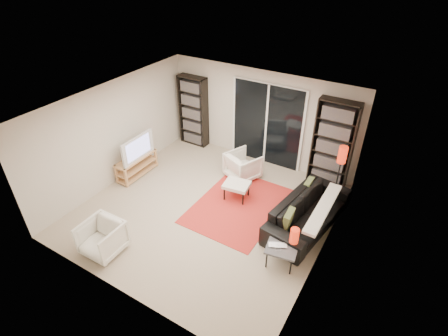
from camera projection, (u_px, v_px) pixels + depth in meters
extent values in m
plane|color=tan|center=(207.00, 209.00, 7.61)|extent=(5.00, 5.00, 0.00)
cube|color=beige|center=(261.00, 117.00, 8.74)|extent=(5.00, 0.02, 2.40)
cube|color=beige|center=(112.00, 241.00, 5.16)|extent=(5.00, 0.02, 2.40)
cube|color=beige|center=(115.00, 133.00, 8.02)|extent=(0.02, 5.00, 2.40)
cube|color=beige|center=(329.00, 204.00, 5.88)|extent=(0.02, 5.00, 2.40)
cube|color=white|center=(204.00, 107.00, 6.29)|extent=(5.00, 5.00, 0.02)
cube|color=white|center=(267.00, 125.00, 8.71)|extent=(1.92, 0.06, 2.16)
cube|color=black|center=(266.00, 125.00, 8.69)|extent=(1.80, 0.02, 2.10)
cube|color=white|center=(266.00, 125.00, 8.68)|extent=(0.05, 0.02, 2.10)
cube|color=black|center=(194.00, 111.00, 9.59)|extent=(0.80, 0.30, 1.95)
cube|color=olive|center=(193.00, 111.00, 9.57)|extent=(0.70, 0.22, 1.85)
cube|color=black|center=(333.00, 144.00, 7.89)|extent=(0.90, 0.30, 2.10)
cube|color=olive|center=(333.00, 145.00, 7.88)|extent=(0.80, 0.22, 2.00)
cube|color=tan|center=(136.00, 158.00, 8.48)|extent=(0.37, 1.14, 0.04)
cube|color=tan|center=(137.00, 166.00, 8.61)|extent=(0.37, 1.14, 0.03)
cube|color=tan|center=(138.00, 172.00, 8.72)|extent=(0.37, 1.14, 0.04)
cube|color=tan|center=(117.00, 174.00, 8.30)|extent=(0.05, 0.05, 0.50)
cube|color=tan|center=(147.00, 155.00, 9.06)|extent=(0.05, 0.05, 0.50)
cube|color=tan|center=(126.00, 178.00, 8.16)|extent=(0.05, 0.05, 0.50)
cube|color=tan|center=(156.00, 158.00, 8.93)|extent=(0.05, 0.05, 0.50)
imported|color=black|center=(134.00, 147.00, 8.30)|extent=(0.15, 1.03, 0.59)
cube|color=red|center=(238.00, 206.00, 7.71)|extent=(1.74, 2.35, 0.01)
imported|color=black|center=(308.00, 212.00, 7.04)|extent=(1.21, 2.35, 0.66)
imported|color=white|center=(243.00, 166.00, 8.47)|extent=(0.94, 0.95, 0.66)
imported|color=white|center=(102.00, 238.00, 6.43)|extent=(0.71, 0.73, 0.65)
cube|color=white|center=(237.00, 185.00, 7.76)|extent=(0.61, 0.53, 0.08)
cylinder|color=black|center=(224.00, 194.00, 7.80)|extent=(0.04, 0.04, 0.32)
cylinder|color=black|center=(230.00, 185.00, 8.08)|extent=(0.04, 0.04, 0.32)
cylinder|color=black|center=(243.00, 199.00, 7.66)|extent=(0.04, 0.04, 0.32)
cylinder|color=black|center=(248.00, 190.00, 7.94)|extent=(0.04, 0.04, 0.32)
cube|color=#4E4E54|center=(282.00, 247.00, 6.18)|extent=(0.63, 0.63, 0.04)
cylinder|color=black|center=(267.00, 260.00, 6.18)|extent=(0.03, 0.03, 0.38)
cylinder|color=black|center=(273.00, 243.00, 6.51)|extent=(0.03, 0.03, 0.38)
cylinder|color=black|center=(291.00, 266.00, 6.05)|extent=(0.03, 0.03, 0.38)
cylinder|color=black|center=(296.00, 249.00, 6.39)|extent=(0.03, 0.03, 0.38)
imported|color=silver|center=(278.00, 247.00, 6.12)|extent=(0.39, 0.33, 0.03)
cylinder|color=red|center=(294.00, 237.00, 6.11)|extent=(0.16, 0.16, 0.35)
cylinder|color=black|center=(333.00, 199.00, 7.90)|extent=(0.21, 0.21, 0.03)
cylinder|color=black|center=(337.00, 181.00, 7.62)|extent=(0.03, 0.03, 1.03)
cylinder|color=red|center=(343.00, 155.00, 7.26)|extent=(0.19, 0.19, 0.37)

